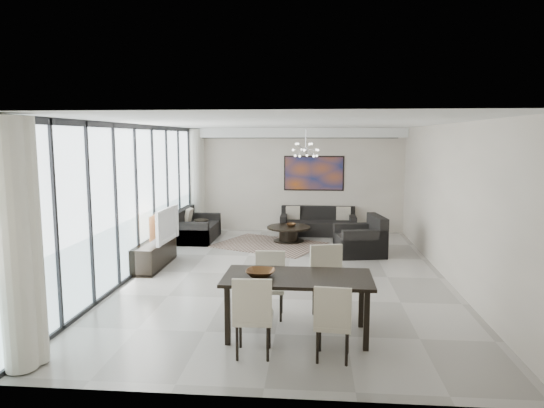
# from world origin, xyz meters

# --- Properties ---
(room_shell) EXTENTS (6.00, 9.00, 2.90)m
(room_shell) POSITION_xyz_m (0.46, 0.00, 1.45)
(room_shell) COLOR #A8A39B
(room_shell) RESTS_ON ground
(window_wall) EXTENTS (0.37, 8.95, 2.90)m
(window_wall) POSITION_xyz_m (-2.86, 0.00, 1.47)
(window_wall) COLOR silver
(window_wall) RESTS_ON floor
(soffit) EXTENTS (5.98, 0.40, 0.26)m
(soffit) POSITION_xyz_m (0.00, 4.30, 2.77)
(soffit) COLOR white
(soffit) RESTS_ON room_shell
(painting) EXTENTS (1.68, 0.04, 0.98)m
(painting) POSITION_xyz_m (0.50, 4.47, 1.65)
(painting) COLOR #A54A16
(painting) RESTS_ON room_shell
(chandelier) EXTENTS (0.66, 0.66, 0.71)m
(chandelier) POSITION_xyz_m (0.30, 2.50, 2.35)
(chandelier) COLOR silver
(chandelier) RESTS_ON room_shell
(rug) EXTENTS (2.99, 2.71, 0.01)m
(rug) POSITION_xyz_m (-0.59, 2.60, 0.01)
(rug) COLOR black
(rug) RESTS_ON floor
(coffee_table) EXTENTS (1.12, 1.12, 0.39)m
(coffee_table) POSITION_xyz_m (-0.12, 3.03, 0.22)
(coffee_table) COLOR black
(coffee_table) RESTS_ON floor
(bowl_coffee) EXTENTS (0.29, 0.29, 0.08)m
(bowl_coffee) POSITION_xyz_m (-0.06, 3.08, 0.43)
(bowl_coffee) COLOR brown
(bowl_coffee) RESTS_ON coffee_table
(sofa_main) EXTENTS (2.05, 0.84, 0.74)m
(sofa_main) POSITION_xyz_m (0.63, 4.07, 0.25)
(sofa_main) COLOR black
(sofa_main) RESTS_ON floor
(loveseat) EXTENTS (0.91, 1.63, 0.81)m
(loveseat) POSITION_xyz_m (-2.55, 3.05, 0.28)
(loveseat) COLOR black
(loveseat) RESTS_ON floor
(armchair) EXTENTS (1.17, 1.21, 0.89)m
(armchair) POSITION_xyz_m (1.60, 1.79, 0.31)
(armchair) COLOR black
(armchair) RESTS_ON floor
(side_table) EXTENTS (0.37, 0.37, 0.51)m
(side_table) POSITION_xyz_m (-2.42, 3.16, 0.34)
(side_table) COLOR black
(side_table) RESTS_ON floor
(tv_console) EXTENTS (0.47, 1.67, 0.52)m
(tv_console) POSITION_xyz_m (-2.76, 0.37, 0.26)
(tv_console) COLOR black
(tv_console) RESTS_ON floor
(television) EXTENTS (0.21, 1.21, 0.69)m
(television) POSITION_xyz_m (-2.60, 0.44, 0.87)
(television) COLOR gray
(television) RESTS_ON tv_console
(dining_table) EXTENTS (1.98, 1.01, 0.82)m
(dining_table) POSITION_xyz_m (0.30, -2.89, 0.73)
(dining_table) COLOR black
(dining_table) RESTS_ON floor
(dining_chair_sw) EXTENTS (0.48, 0.48, 1.01)m
(dining_chair_sw) POSITION_xyz_m (-0.21, -3.61, 0.58)
(dining_chair_sw) COLOR beige
(dining_chair_sw) RESTS_ON floor
(dining_chair_se) EXTENTS (0.47, 0.47, 0.94)m
(dining_chair_se) POSITION_xyz_m (0.74, -3.63, 0.54)
(dining_chair_se) COLOR beige
(dining_chair_se) RESTS_ON floor
(dining_chair_nw) EXTENTS (0.45, 0.45, 0.96)m
(dining_chair_nw) POSITION_xyz_m (-0.13, -2.17, 0.55)
(dining_chair_nw) COLOR beige
(dining_chair_nw) RESTS_ON floor
(dining_chair_ne) EXTENTS (0.59, 0.59, 1.06)m
(dining_chair_ne) POSITION_xyz_m (0.72, -2.13, 0.61)
(dining_chair_ne) COLOR beige
(dining_chair_ne) RESTS_ON floor
(bowl_dining) EXTENTS (0.41, 0.41, 0.09)m
(bowl_dining) POSITION_xyz_m (-0.19, -2.95, 0.87)
(bowl_dining) COLOR brown
(bowl_dining) RESTS_ON dining_table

